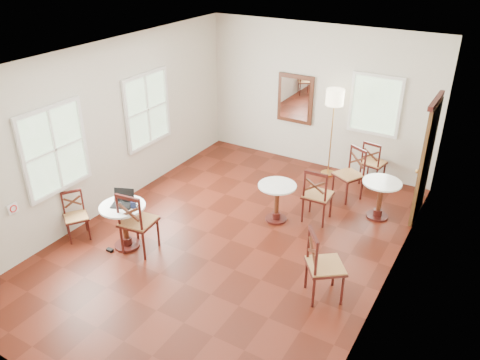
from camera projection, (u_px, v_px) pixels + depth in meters
The scene contains 17 objects.
ground at pixel (231, 240), 7.98m from camera, with size 7.00×7.00×0.00m, color #52190E.
room_shell at pixel (236, 128), 7.35m from camera, with size 5.02×7.02×3.01m.
cafe_table_near at pixel (124, 221), 7.63m from camera, with size 0.72×0.72×0.76m.
cafe_table_mid at pixel (277, 198), 8.36m from camera, with size 0.67×0.67×0.70m.
cafe_table_back at pixel (380, 195), 8.44m from camera, with size 0.68×0.68×0.71m.
chair_near_a at pixel (137, 222), 7.49m from camera, with size 0.56×0.56×1.09m.
chair_near_b at pixel (76, 216), 7.90m from camera, with size 0.52×0.52×0.82m.
chair_mid_a at pixel (317, 195), 8.31m from camera, with size 0.49×0.49×1.02m.
chair_mid_b at pixel (323, 265), 6.53m from camera, with size 0.69×0.69×1.06m.
chair_back_a at pixel (373, 163), 9.58m from camera, with size 0.50×0.50×0.93m.
chair_back_b at pixel (350, 174), 9.04m from camera, with size 0.63×0.63×1.01m.
floor_lamp at pixel (334, 103), 9.45m from camera, with size 0.36×0.36×1.84m.
laptop at pixel (123, 201), 7.52m from camera, with size 0.40×0.37×0.23m.
mouse at pixel (120, 204), 7.49m from camera, with size 0.09×0.06×0.03m, color black.
navy_mug at pixel (134, 205), 7.42m from camera, with size 0.13×0.09×0.10m.
water_glass at pixel (122, 204), 7.45m from camera, with size 0.06×0.06×0.10m, color white.
power_adapter at pixel (110, 250), 7.71m from camera, with size 0.11×0.07×0.04m, color black.
Camera 1 is at (3.50, -5.62, 4.58)m, focal length 35.93 mm.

